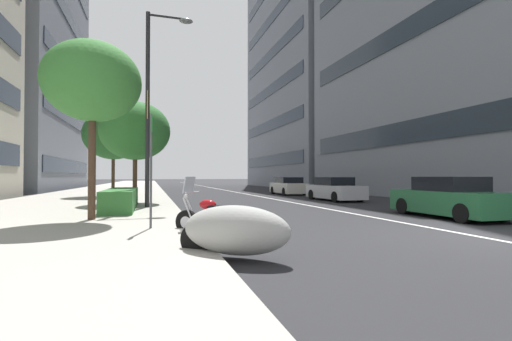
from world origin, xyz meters
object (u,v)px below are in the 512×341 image
(street_tree_by_lamp_post, at_px, (135,131))
(parking_sign_by_curb, at_px, (151,160))
(motorcycle_far_end_row, at_px, (212,218))
(street_lamp_with_banners, at_px, (154,92))
(car_approaching_light, at_px, (449,199))
(street_tree_near_plaza_corner, at_px, (113,135))
(street_tree_mid_sidewalk, at_px, (93,82))
(motorcycle_under_tarp, at_px, (235,230))
(car_lead_in_lane, at_px, (335,190))
(car_far_down_avenue, at_px, (288,186))

(street_tree_by_lamp_post, bearing_deg, parking_sign_by_curb, -175.23)
(motorcycle_far_end_row, xyz_separation_m, street_lamp_with_banners, (7.18, 1.34, 4.68))
(motorcycle_far_end_row, bearing_deg, car_approaching_light, -132.26)
(street_lamp_with_banners, relative_size, street_tree_near_plaza_corner, 1.44)
(street_tree_by_lamp_post, bearing_deg, street_tree_mid_sidewalk, 172.11)
(motorcycle_far_end_row, relative_size, car_approaching_light, 0.41)
(car_approaching_light, distance_m, street_tree_by_lamp_post, 14.22)
(car_approaching_light, bearing_deg, street_tree_near_plaza_corner, 40.82)
(car_approaching_light, relative_size, street_tree_mid_sidewalk, 0.79)
(street_lamp_with_banners, xyz_separation_m, street_tree_by_lamp_post, (2.79, 0.87, -1.37))
(motorcycle_under_tarp, xyz_separation_m, street_tree_mid_sidewalk, (5.69, 3.12, 3.82))
(motorcycle_under_tarp, relative_size, car_lead_in_lane, 0.48)
(parking_sign_by_curb, bearing_deg, street_tree_mid_sidewalk, 35.99)
(car_lead_in_lane, xyz_separation_m, street_lamp_with_banners, (-3.25, 10.59, 4.45))
(parking_sign_by_curb, relative_size, street_tree_mid_sidewalk, 0.53)
(motorcycle_far_end_row, height_order, street_tree_by_lamp_post, street_tree_by_lamp_post)
(street_tree_mid_sidewalk, distance_m, street_tree_by_lamp_post, 6.97)
(motorcycle_under_tarp, distance_m, motorcycle_far_end_row, 2.61)
(car_far_down_avenue, xyz_separation_m, street_tree_near_plaza_corner, (-0.84, 13.15, 3.64))
(motorcycle_far_end_row, height_order, car_far_down_avenue, motorcycle_far_end_row)
(car_approaching_light, distance_m, car_lead_in_lane, 9.06)
(motorcycle_far_end_row, relative_size, parking_sign_by_curb, 0.61)
(motorcycle_far_end_row, bearing_deg, street_lamp_with_banners, -40.78)
(motorcycle_under_tarp, bearing_deg, car_lead_in_lane, -87.61)
(car_lead_in_lane, relative_size, street_lamp_with_banners, 0.51)
(motorcycle_under_tarp, distance_m, parking_sign_by_curb, 3.84)
(motorcycle_far_end_row, bearing_deg, street_tree_near_plaza_corner, -38.42)
(street_tree_mid_sidewalk, xyz_separation_m, street_tree_by_lamp_post, (6.88, -0.95, -0.60))
(motorcycle_far_end_row, xyz_separation_m, car_approaching_light, (1.39, -8.70, 0.24))
(motorcycle_far_end_row, bearing_deg, car_far_down_avenue, -78.66)
(car_approaching_light, distance_m, parking_sign_by_curb, 10.23)
(motorcycle_far_end_row, xyz_separation_m, car_lead_in_lane, (10.43, -9.25, 0.23))
(car_far_down_avenue, height_order, street_lamp_with_banners, street_lamp_with_banners)
(parking_sign_by_curb, relative_size, street_lamp_with_banners, 0.34)
(parking_sign_by_curb, bearing_deg, motorcycle_under_tarp, -157.19)
(street_tree_near_plaza_corner, bearing_deg, street_lamp_with_banners, -165.38)
(street_tree_mid_sidewalk, bearing_deg, car_far_down_avenue, -39.97)
(street_tree_by_lamp_post, bearing_deg, street_lamp_with_banners, -162.59)
(parking_sign_by_curb, xyz_separation_m, street_lamp_with_banners, (6.47, -0.10, 3.25))
(motorcycle_under_tarp, relative_size, parking_sign_by_curb, 0.71)
(motorcycle_under_tarp, distance_m, car_lead_in_lane, 16.02)
(car_far_down_avenue, bearing_deg, street_tree_near_plaza_corner, 95.72)
(car_far_down_avenue, relative_size, street_tree_mid_sidewalk, 0.84)
(car_lead_in_lane, bearing_deg, parking_sign_by_curb, 130.52)
(car_lead_in_lane, bearing_deg, motorcycle_far_end_row, 136.68)
(car_approaching_light, relative_size, street_lamp_with_banners, 0.51)
(car_approaching_light, bearing_deg, motorcycle_under_tarp, 116.53)
(street_lamp_with_banners, bearing_deg, car_far_down_avenue, -44.65)
(car_approaching_light, height_order, street_tree_by_lamp_post, street_tree_by_lamp_post)
(car_far_down_avenue, distance_m, parking_sign_by_curb, 20.26)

